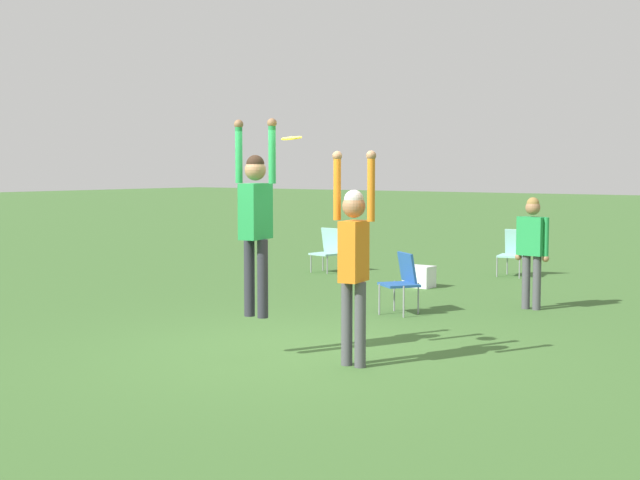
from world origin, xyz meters
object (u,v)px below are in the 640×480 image
at_px(person_defending, 354,252).
at_px(camping_chair_0, 516,250).
at_px(camping_chair_3, 328,248).
at_px(person_jumping, 256,212).
at_px(person_spectator_near, 532,243).
at_px(cooler_box, 419,276).
at_px(camping_chair_1, 403,278).
at_px(frisbee, 292,138).

relative_size(person_defending, camping_chair_0, 2.53).
distance_m(person_defending, camping_chair_3, 8.57).
xyz_separation_m(person_jumping, camping_chair_3, (-4.07, 6.96, -1.12)).
height_order(person_spectator_near, cooler_box, person_spectator_near).
bearing_deg(camping_chair_3, camping_chair_0, -146.48).
distance_m(camping_chair_1, camping_chair_3, 5.22).
xyz_separation_m(person_defending, person_spectator_near, (-0.02, 4.69, -0.23)).
distance_m(person_defending, camping_chair_1, 3.59).
height_order(camping_chair_0, person_spectator_near, person_spectator_near).
bearing_deg(camping_chair_0, camping_chair_3, 12.89).
height_order(person_jumping, cooler_box, person_jumping).
xyz_separation_m(person_defending, camping_chair_1, (-1.36, 3.24, -0.70)).
xyz_separation_m(person_defending, camping_chair_0, (-1.91, 8.36, -0.71)).
relative_size(camping_chair_0, person_spectator_near, 0.54).
distance_m(frisbee, cooler_box, 6.76).
relative_size(person_jumping, person_defending, 0.96).
xyz_separation_m(camping_chair_1, camping_chair_3, (-3.87, 3.50, -0.03)).
bearing_deg(person_jumping, person_spectator_near, -23.78).
height_order(camping_chair_3, person_spectator_near, person_spectator_near).
height_order(person_jumping, camping_chair_3, person_jumping).
relative_size(frisbee, camping_chair_1, 0.26).
xyz_separation_m(frisbee, camping_chair_3, (-4.59, 6.98, -1.92)).
relative_size(frisbee, camping_chair_3, 0.25).
bearing_deg(person_defending, person_spectator_near, 169.54).
bearing_deg(person_defending, camping_chair_3, -152.91).
xyz_separation_m(person_jumping, person_defending, (1.16, 0.22, -0.39)).
distance_m(person_defending, cooler_box, 6.48).
height_order(person_defending, camping_chair_0, person_defending).
relative_size(person_jumping, frisbee, 9.82).
bearing_deg(camping_chair_1, frisbee, 136.55).
relative_size(person_jumping, camping_chair_1, 2.52).
relative_size(camping_chair_0, camping_chair_3, 1.02).
xyz_separation_m(person_spectator_near, cooler_box, (-2.58, 1.15, -0.80)).
relative_size(person_defending, camping_chair_1, 2.61).
height_order(frisbee, camping_chair_3, frisbee).
bearing_deg(person_spectator_near, cooler_box, 162.61).
bearing_deg(person_spectator_near, camping_chair_0, 123.91).
relative_size(person_defending, frisbee, 10.19).
height_order(person_jumping, camping_chair_0, person_jumping).
bearing_deg(frisbee, camping_chair_1, 101.75).
bearing_deg(camping_chair_3, person_defending, 135.37).
xyz_separation_m(person_jumping, camping_chair_1, (-0.20, 3.46, -1.09)).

